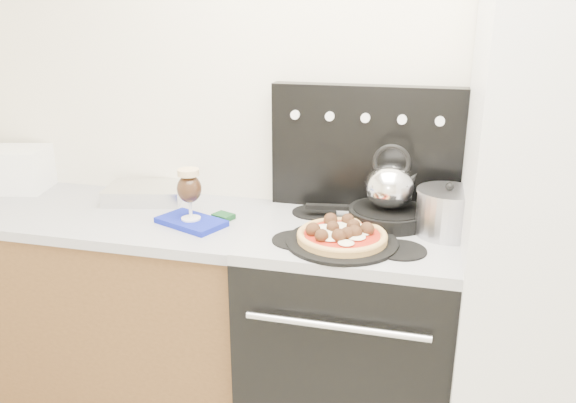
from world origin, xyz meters
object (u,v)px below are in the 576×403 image
(tea_kettle, at_px, (390,182))
(skillet, at_px, (388,216))
(stove_body, at_px, (349,342))
(base_cabinet, at_px, (106,307))
(stock_pot, at_px, (447,214))
(oven_mitt, at_px, (191,222))
(pizza_pan, at_px, (342,242))
(beer_glass, at_px, (190,194))
(pizza, at_px, (342,234))
(fridge, at_px, (560,244))
(toaster_oven, at_px, (12,169))

(tea_kettle, bearing_deg, skillet, 0.00)
(stove_body, bearing_deg, base_cabinet, 178.70)
(tea_kettle, relative_size, stock_pot, 0.96)
(oven_mitt, height_order, pizza_pan, pizza_pan)
(beer_glass, height_order, tea_kettle, tea_kettle)
(pizza_pan, bearing_deg, pizza, 0.00)
(base_cabinet, distance_m, tea_kettle, 1.39)
(base_cabinet, relative_size, fridge, 0.76)
(fridge, xyz_separation_m, pizza, (-0.72, -0.11, 0.00))
(tea_kettle, bearing_deg, pizza_pan, -126.86)
(skillet, bearing_deg, stock_pot, -18.80)
(fridge, distance_m, skillet, 0.60)
(toaster_oven, bearing_deg, fridge, -18.68)
(pizza, bearing_deg, stove_body, 80.53)
(base_cabinet, height_order, tea_kettle, tea_kettle)
(base_cabinet, bearing_deg, pizza_pan, -8.37)
(beer_glass, distance_m, skillet, 0.77)
(stock_pot, bearing_deg, tea_kettle, 161.20)
(oven_mitt, distance_m, stock_pot, 0.97)
(fridge, bearing_deg, skillet, 166.44)
(pizza, bearing_deg, pizza_pan, 0.00)
(toaster_oven, relative_size, tea_kettle, 1.47)
(stove_body, bearing_deg, pizza_pan, -99.47)
(skillet, distance_m, stock_pot, 0.23)
(base_cabinet, distance_m, skillet, 1.33)
(skillet, bearing_deg, tea_kettle, 0.00)
(skillet, xyz_separation_m, stock_pot, (0.21, -0.07, 0.05))
(fridge, relative_size, beer_glass, 9.21)
(oven_mitt, bearing_deg, pizza, -8.23)
(tea_kettle, bearing_deg, base_cabinet, 176.60)
(beer_glass, distance_m, tea_kettle, 0.77)
(stove_body, distance_m, beer_glass, 0.86)
(pizza, relative_size, stock_pot, 1.43)
(base_cabinet, xyz_separation_m, beer_glass, (0.47, -0.07, 0.60))
(pizza_pan, relative_size, skillet, 1.29)
(stove_body, bearing_deg, skillet, 44.55)
(stove_body, height_order, stock_pot, stock_pot)
(fridge, bearing_deg, pizza_pan, -171.40)
(beer_glass, xyz_separation_m, stock_pot, (0.96, 0.09, -0.03))
(toaster_oven, bearing_deg, pizza_pan, -24.75)
(base_cabinet, bearing_deg, skillet, 4.23)
(fridge, distance_m, stock_pot, 0.38)
(pizza_pan, xyz_separation_m, stock_pot, (0.35, 0.18, 0.07))
(beer_glass, height_order, stock_pot, beer_glass)
(pizza, bearing_deg, skillet, 60.78)
(stove_body, distance_m, tea_kettle, 0.66)
(oven_mitt, xyz_separation_m, tea_kettle, (0.75, 0.16, 0.17))
(toaster_oven, height_order, tea_kettle, tea_kettle)
(stove_body, xyz_separation_m, pizza, (-0.02, -0.13, 0.51))
(base_cabinet, height_order, skillet, skillet)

